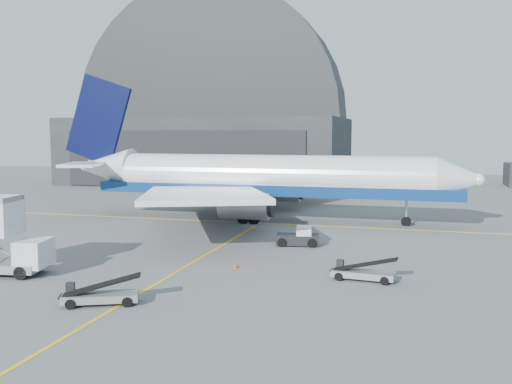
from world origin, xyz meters
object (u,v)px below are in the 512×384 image
(airliner, at_px, (256,178))
(pushback_tug, at_px, (299,238))
(belt_loader_a, at_px, (100,295))
(belt_loader_b, at_px, (363,273))

(airliner, bearing_deg, pushback_tug, -60.03)
(belt_loader_a, distance_m, belt_loader_b, 16.29)
(airliner, xyz_separation_m, belt_loader_b, (13.49, -22.84, -4.06))
(belt_loader_a, bearing_deg, belt_loader_b, 10.66)
(airliner, bearing_deg, belt_loader_a, -90.02)
(belt_loader_a, xyz_separation_m, belt_loader_b, (13.50, 9.12, -0.02))
(airliner, relative_size, pushback_tug, 12.18)
(pushback_tug, xyz_separation_m, belt_loader_b, (6.19, -10.19, -0.12))
(airliner, xyz_separation_m, pushback_tug, (7.29, -12.65, -3.94))
(airliner, distance_m, pushback_tug, 15.12)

